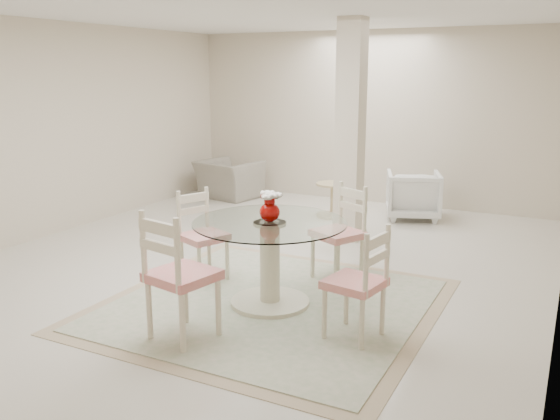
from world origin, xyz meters
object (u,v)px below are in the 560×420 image
at_px(dining_chair_north, 343,225).
at_px(side_table, 333,202).
at_px(dining_chair_south, 175,267).
at_px(dining_table, 270,263).
at_px(dining_chair_east, 362,275).
at_px(column, 350,132).
at_px(dining_chair_west, 200,228).
at_px(recliner_taupe, 229,179).
at_px(armchair_white, 413,195).
at_px(red_vase, 270,206).

bearing_deg(dining_chair_north, side_table, 140.17).
distance_m(dining_chair_north, dining_chair_south, 2.04).
bearing_deg(dining_chair_north, dining_table, -82.30).
relative_size(dining_chair_east, dining_chair_north, 0.96).
bearing_deg(dining_chair_north, column, 134.43).
relative_size(dining_chair_north, dining_chair_west, 1.06).
relative_size(dining_chair_west, dining_chair_south, 0.86).
xyz_separation_m(dining_chair_east, dining_chair_west, (-1.94, 0.62, -0.01)).
bearing_deg(recliner_taupe, armchair_white, -168.38).
xyz_separation_m(dining_chair_east, armchair_white, (-0.67, 4.11, -0.20)).
relative_size(red_vase, armchair_white, 0.37).
height_order(recliner_taupe, armchair_white, armchair_white).
distance_m(dining_chair_east, dining_chair_west, 2.03).
relative_size(column, recliner_taupe, 2.85).
distance_m(recliner_taupe, side_table, 2.13).
relative_size(red_vase, recliner_taupe, 0.29).
height_order(dining_table, dining_chair_east, dining_chair_east).
height_order(dining_chair_west, recliner_taupe, dining_chair_west).
bearing_deg(dining_chair_north, armchair_white, 116.37).
bearing_deg(armchair_white, red_vase, 66.24).
distance_m(dining_table, recliner_taupe, 4.76).
relative_size(dining_chair_east, armchair_white, 1.36).
height_order(dining_table, recliner_taupe, dining_table).
height_order(column, armchair_white, column).
xyz_separation_m(dining_table, side_table, (-0.75, 3.34, -0.17)).
bearing_deg(dining_table, dining_chair_east, -17.25).
bearing_deg(recliner_taupe, side_table, 178.66).
bearing_deg(recliner_taupe, red_vase, 138.37).
height_order(dining_chair_east, side_table, dining_chair_east).
bearing_deg(dining_chair_east, column, -147.34).
height_order(dining_chair_north, recliner_taupe, dining_chair_north).
xyz_separation_m(dining_table, dining_chair_north, (0.32, 0.97, 0.16)).
height_order(red_vase, dining_chair_west, red_vase).
xyz_separation_m(dining_chair_east, dining_chair_south, (-1.28, -0.68, 0.07)).
xyz_separation_m(column, armchair_white, (0.46, 1.40, -1.01)).
height_order(dining_table, armchair_white, dining_table).
bearing_deg(dining_chair_west, side_table, 18.89).
relative_size(dining_chair_north, side_table, 2.13).
height_order(red_vase, dining_chair_south, dining_chair_south).
relative_size(dining_table, armchair_white, 1.81).
distance_m(red_vase, side_table, 3.50).
height_order(red_vase, dining_chair_north, dining_chair_north).
xyz_separation_m(red_vase, side_table, (-0.75, 3.35, -0.70)).
bearing_deg(dining_chair_south, armchair_white, -85.68).
distance_m(dining_chair_west, recliner_taupe, 3.99).
xyz_separation_m(column, dining_chair_west, (-0.80, -2.10, -0.82)).
bearing_deg(dining_chair_west, armchair_white, 3.09).
height_order(dining_table, red_vase, red_vase).
height_order(dining_chair_west, side_table, dining_chair_west).
bearing_deg(column, dining_chair_west, -110.96).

